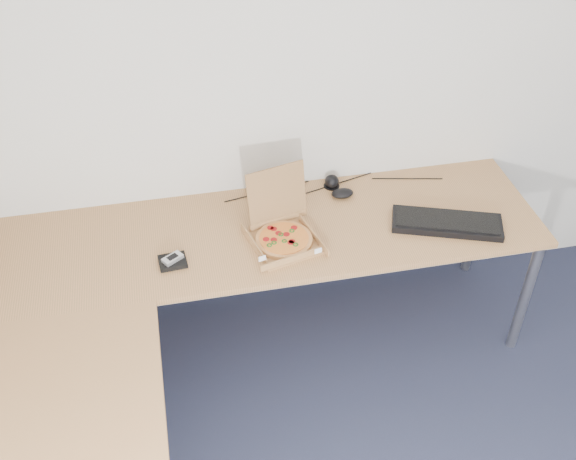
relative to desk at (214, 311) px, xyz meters
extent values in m
cube|color=#B67F4A|center=(0.32, 0.43, 0.01)|extent=(2.50, 0.70, 0.03)
cylinder|color=gray|center=(1.52, 0.73, -0.35)|extent=(0.05, 0.05, 0.70)
cube|color=#AF7B48|center=(0.36, 0.32, 0.03)|extent=(0.28, 0.28, 0.01)
cube|color=#AF7B48|center=(0.36, 0.48, 0.18)|extent=(0.28, 0.06, 0.28)
cylinder|color=#DC8F4A|center=(0.36, 0.32, 0.05)|extent=(0.26, 0.26, 0.02)
cylinder|color=red|center=(0.36, 0.32, 0.06)|extent=(0.22, 0.22, 0.00)
cylinder|color=white|center=(0.47, 0.70, 0.09)|extent=(0.06, 0.06, 0.11)
cube|color=black|center=(1.12, 0.29, 0.05)|extent=(0.53, 0.34, 0.03)
ellipsoid|color=black|center=(0.71, 0.61, 0.05)|extent=(0.12, 0.09, 0.04)
cube|color=black|center=(-0.14, 0.29, 0.04)|extent=(0.13, 0.11, 0.02)
cube|color=#B2B5BA|center=(-0.14, 0.29, 0.06)|extent=(0.10, 0.09, 0.02)
ellipsoid|color=black|center=(0.68, 0.71, 0.06)|extent=(0.08, 0.08, 0.07)
camera|label=1|loc=(-0.10, -1.98, 2.05)|focal=43.00mm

